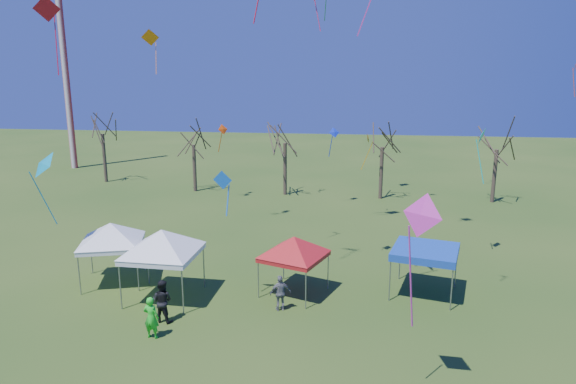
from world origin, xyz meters
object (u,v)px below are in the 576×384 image
at_px(tent_red, 294,240).
at_px(person_dark, 162,301).
at_px(tree_3, 383,128).
at_px(radio_mast, 64,55).
at_px(tent_white_mid, 162,234).
at_px(person_grey, 281,293).
at_px(tree_0, 101,116).
at_px(tree_4, 499,130).
at_px(tree_2, 285,124).
at_px(tent_blue, 425,252).
at_px(tent_white_west, 111,227).
at_px(person_green, 151,317).
at_px(tree_1, 193,128).

height_order(tent_red, person_dark, tent_red).
distance_m(tree_3, person_dark, 26.71).
bearing_deg(radio_mast, tent_white_mid, -54.26).
bearing_deg(person_grey, tent_red, -123.50).
distance_m(tree_0, tree_4, 36.36).
distance_m(tree_2, tent_blue, 22.51).
bearing_deg(tent_white_west, person_grey, -12.83).
relative_size(tree_0, person_green, 4.65).
height_order(tree_1, person_dark, tree_1).
relative_size(tree_4, person_grey, 4.66).
xyz_separation_m(tree_0, tree_4, (36.20, -3.38, -0.43)).
bearing_deg(radio_mast, tree_3, -16.31).
bearing_deg(person_dark, person_grey, -150.49).
xyz_separation_m(tree_3, person_grey, (-5.45, -22.28, -5.23)).
distance_m(tree_4, tent_white_west, 31.41).
height_order(tent_white_west, person_green, tent_white_west).
height_order(tree_1, tent_red, tree_1).
bearing_deg(radio_mast, tent_white_west, -57.17).
relative_size(tree_3, person_dark, 4.08).
relative_size(tree_1, tree_2, 0.92).
bearing_deg(tree_2, radio_mast, 159.43).
height_order(tree_0, tree_1, tree_0).
bearing_deg(tent_red, radio_mast, 133.71).
bearing_deg(person_dark, tree_4, -119.45).
bearing_deg(tree_4, tent_white_west, -139.86).
bearing_deg(tree_3, tent_blue, -86.17).
distance_m(tree_0, tent_white_west, 26.78).
xyz_separation_m(tent_blue, person_dark, (-11.75, -4.49, -1.23)).
xyz_separation_m(tree_4, person_dark, (-19.77, -24.00, -5.09)).
relative_size(tree_0, tree_3, 1.07).
xyz_separation_m(tree_2, tent_blue, (9.71, -19.89, -4.09)).
relative_size(tent_white_mid, person_dark, 2.36).
distance_m(tree_2, tree_3, 8.41).
distance_m(tent_red, person_green, 7.61).
distance_m(tree_1, person_dark, 25.90).
height_order(tree_2, tent_blue, tree_2).
bearing_deg(tent_white_west, tree_1, 96.09).
bearing_deg(person_green, tent_white_west, -44.95).
bearing_deg(radio_mast, tree_4, -12.99).
distance_m(tree_3, tree_4, 9.32).
xyz_separation_m(tent_white_west, person_dark, (4.13, -3.84, -2.04)).
bearing_deg(tree_3, person_grey, -103.75).
relative_size(tree_2, tree_4, 1.04).
height_order(tree_0, tree_2, tree_0).
height_order(tree_0, tent_white_mid, tree_0).
relative_size(tent_white_west, person_dark, 2.09).
relative_size(tree_2, person_green, 4.51).
distance_m(tree_1, tent_white_mid, 23.14).
height_order(tent_blue, person_dark, tent_blue).
xyz_separation_m(tree_2, person_dark, (-2.05, -24.37, -5.32)).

